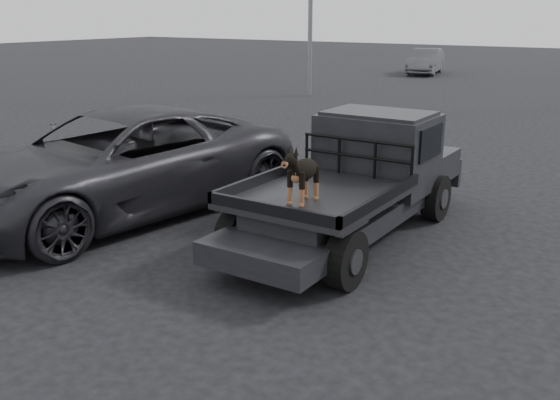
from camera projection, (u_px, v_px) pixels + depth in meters
The scene contains 7 objects.
ground at pixel (208, 281), 7.98m from camera, with size 120.00×120.00×0.00m, color black.
flatbed_ute at pixel (349, 208), 9.45m from camera, with size 2.00×5.40×0.92m, color black, non-canonical shape.
ute_cab at pixel (378, 139), 9.95m from camera, with size 1.72×1.30×0.88m, color black, non-canonical shape.
headache_rack at pixel (357, 158), 9.40m from camera, with size 1.80×0.08×0.55m, color black, non-canonical shape.
dog at pixel (303, 174), 8.07m from camera, with size 0.32×0.60×0.74m, color black, non-canonical shape.
parked_suv at pixel (117, 163), 10.45m from camera, with size 2.89×6.27×1.74m, color #2C2C31.
distant_car_a at pixel (425, 61), 34.45m from camera, with size 1.44×4.13×1.36m, color #4C4C51.
Camera 1 is at (4.79, -5.63, 3.31)m, focal length 40.00 mm.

